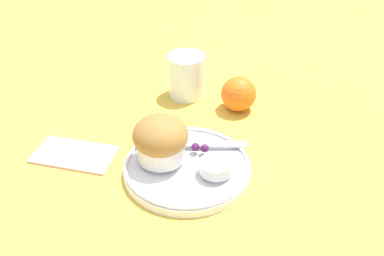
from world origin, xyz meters
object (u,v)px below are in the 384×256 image
at_px(muffin, 161,139).
at_px(orange_fruit, 239,94).
at_px(butter_knife, 191,144).
at_px(juice_glass, 187,76).

relative_size(muffin, orange_fruit, 1.28).
relative_size(muffin, butter_knife, 0.48).
bearing_deg(butter_knife, orange_fruit, 58.39).
bearing_deg(juice_glass, muffin, -85.26).
bearing_deg(muffin, butter_knife, 48.87).
height_order(muffin, juice_glass, muffin).
distance_m(orange_fruit, juice_glass, 0.12).
distance_m(muffin, juice_glass, 0.24).
xyz_separation_m(muffin, juice_glass, (-0.02, 0.24, -0.01)).
xyz_separation_m(muffin, orange_fruit, (0.09, 0.21, -0.02)).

